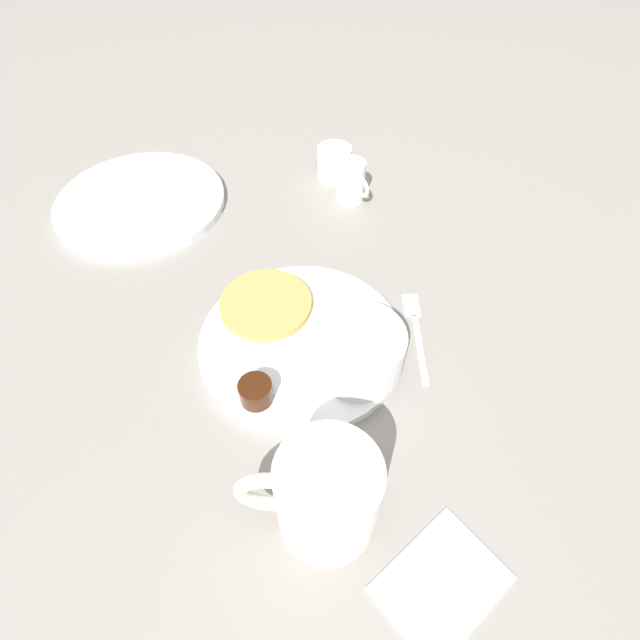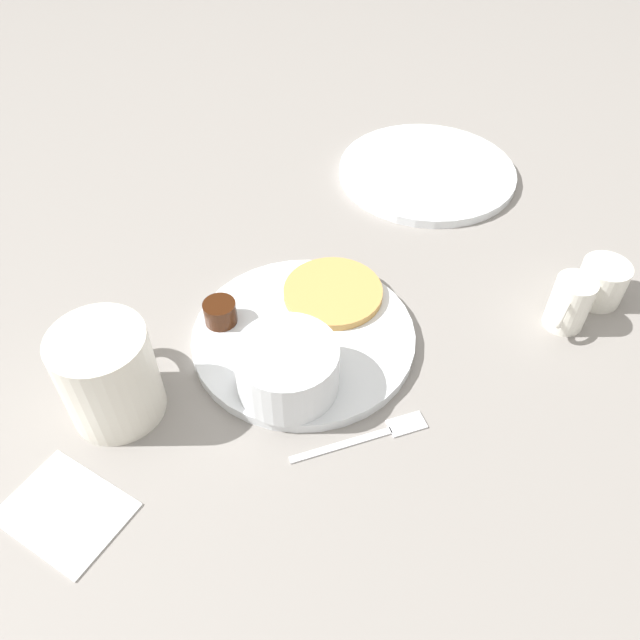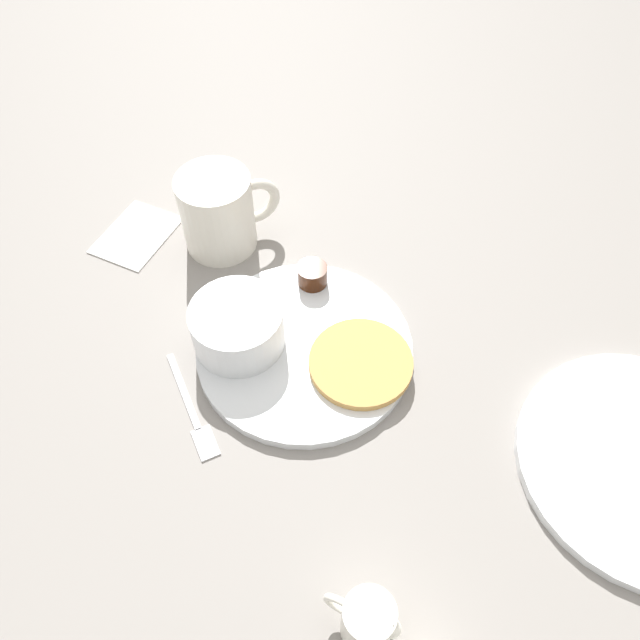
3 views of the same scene
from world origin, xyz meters
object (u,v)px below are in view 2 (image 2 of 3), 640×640
at_px(plate, 304,336).
at_px(creamer_pitcher_far, 602,282).
at_px(bowl, 287,367).
at_px(fork, 373,435).
at_px(creamer_pitcher_near, 570,303).
at_px(coffee_mug, 108,373).

distance_m(plate, creamer_pitcher_far, 0.34).
height_order(bowl, fork, bowl).
bearing_deg(fork, creamer_pitcher_far, 82.55).
relative_size(bowl, fork, 0.79).
bearing_deg(creamer_pitcher_far, bowl, -111.29).
distance_m(plate, creamer_pitcher_near, 0.28).
xyz_separation_m(bowl, creamer_pitcher_far, (0.13, 0.35, -0.01)).
height_order(creamer_pitcher_near, creamer_pitcher_far, creamer_pitcher_near).
xyz_separation_m(coffee_mug, fork, (0.19, 0.16, -0.05)).
distance_m(coffee_mug, fork, 0.25).
bearing_deg(fork, creamer_pitcher_near, 81.44).
height_order(plate, bowl, bowl).
bearing_deg(bowl, fork, 14.79).
bearing_deg(plate, coffee_mug, -106.88).
bearing_deg(creamer_pitcher_near, bowl, -115.01).
bearing_deg(creamer_pitcher_far, coffee_mug, -116.11).
height_order(plate, fork, plate).
distance_m(bowl, creamer_pitcher_near, 0.31).
xyz_separation_m(creamer_pitcher_far, fork, (-0.04, -0.32, -0.02)).
distance_m(creamer_pitcher_far, fork, 0.32).
height_order(coffee_mug, fork, coffee_mug).
height_order(creamer_pitcher_near, fork, creamer_pitcher_near).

